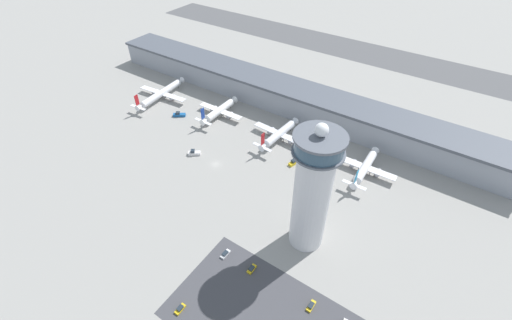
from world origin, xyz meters
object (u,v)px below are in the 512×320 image
airplane_gate_charlie (279,134)px  service_truck_fuel (179,115)px  car_white_wagon (311,306)px  car_silver_sedan (225,254)px  airplane_gate_delta (365,167)px  control_tower (312,191)px  car_black_suv (180,309)px  service_truck_baggage (294,162)px  car_red_hatchback (252,269)px  airplane_gate_bravo (220,111)px  airplane_gate_alpha (161,93)px  service_truck_catering (194,153)px

airplane_gate_charlie → service_truck_fuel: size_ratio=4.53×
service_truck_fuel → car_white_wagon: 141.66m
car_silver_sedan → car_white_wagon: size_ratio=1.01×
airplane_gate_delta → car_silver_sedan: (-28.69, -78.65, -3.56)m
control_tower → airplane_gate_charlie: size_ratio=1.67×
control_tower → car_black_suv: size_ratio=13.76×
service_truck_baggage → car_red_hatchback: (17.43, -64.58, -0.41)m
airplane_gate_charlie → airplane_gate_delta: size_ratio=1.07×
control_tower → service_truck_fuel: control_tower is taller
airplane_gate_delta → service_truck_fuel: bearing=-172.9°
airplane_gate_bravo → airplane_gate_charlie: bearing=-0.4°
service_truck_baggage → car_red_hatchback: bearing=-74.9°
car_red_hatchback → car_black_suv: bearing=-113.6°
service_truck_fuel → car_red_hatchback: 118.88m
control_tower → car_white_wagon: bearing=-58.0°
airplane_gate_bravo → car_red_hatchback: airplane_gate_bravo is taller
airplane_gate_delta → car_red_hatchback: size_ratio=7.51×
airplane_gate_alpha → service_truck_fuel: (24.70, -9.32, -3.02)m
control_tower → service_truck_baggage: control_tower is taller
airplane_gate_bravo → car_black_suv: (66.99, -105.83, -3.46)m
airplane_gate_alpha → car_black_suv: bearing=-41.7°
service_truck_catering → car_black_suv: (54.65, -67.90, -0.52)m
car_red_hatchback → airplane_gate_delta: bearing=78.5°
airplane_gate_charlie → airplane_gate_delta: airplane_gate_charlie is taller
airplane_gate_bravo → service_truck_baggage: size_ratio=4.58×
car_white_wagon → airplane_gate_alpha: bearing=154.1°
airplane_gate_alpha → service_truck_fuel: airplane_gate_alpha is taller
airplane_gate_alpha → airplane_gate_delta: bearing=2.1°
car_silver_sedan → service_truck_catering: bearing=142.8°
airplane_gate_bravo → service_truck_fuel: bearing=-145.6°
airplane_gate_alpha → car_red_hatchback: 144.86m
airplane_gate_charlie → car_silver_sedan: bearing=-74.3°
airplane_gate_charlie → car_red_hatchback: bearing=-66.0°
control_tower → airplane_gate_charlie: bearing=130.4°
airplane_gate_delta → car_white_wagon: airplane_gate_delta is taller
service_truck_catering → airplane_gate_alpha: bearing=150.8°
airplane_gate_delta → service_truck_catering: (-82.54, -37.73, -3.07)m
service_truck_fuel → car_black_suv: service_truck_fuel is taller
car_black_suv → service_truck_catering: bearing=128.8°
airplane_gate_charlie → service_truck_baggage: size_ratio=4.90×
car_black_suv → car_red_hatchback: 29.89m
airplane_gate_bravo → service_truck_catering: bearing=-72.0°
control_tower → airplane_gate_bravo: 106.89m
airplane_gate_bravo → airplane_gate_delta: bearing=-0.1°
airplane_gate_delta → service_truck_baggage: 36.21m
control_tower → service_truck_fuel: size_ratio=7.56×
airplane_gate_alpha → car_silver_sedan: (112.25, -73.57, -3.49)m
airplane_gate_alpha → car_white_wagon: bearing=-25.9°
airplane_gate_charlie → service_truck_baggage: (17.40, -13.52, -3.30)m
service_truck_catering → service_truck_fuel: size_ratio=0.89×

